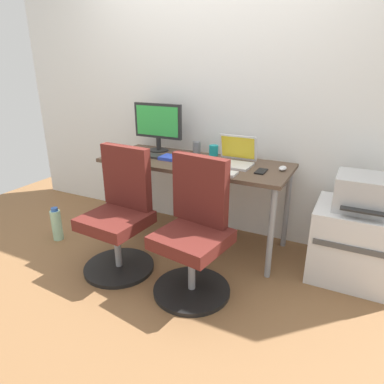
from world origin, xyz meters
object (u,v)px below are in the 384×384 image
office_chair_left (120,216)px  office_chair_right (195,234)px  side_cabinet (355,243)px  printer (365,193)px  desktop_monitor (158,124)px  coffee_mug (214,150)px  water_bottle_on_floor (57,224)px  open_laptop (234,158)px

office_chair_left → office_chair_right: (0.63, -0.00, 0.00)m
side_cabinet → printer: printer is taller
printer → desktop_monitor: (-1.76, 0.15, 0.32)m
office_chair_left → coffee_mug: office_chair_left is taller
office_chair_left → printer: office_chair_left is taller
water_bottle_on_floor → coffee_mug: size_ratio=3.37×
office_chair_left → water_bottle_on_floor: (-0.80, 0.08, -0.28)m
open_laptop → office_chair_right: bearing=-91.5°
water_bottle_on_floor → desktop_monitor: desktop_monitor is taller
water_bottle_on_floor → coffee_mug: (1.19, 0.79, 0.64)m
office_chair_right → water_bottle_on_floor: (-1.43, 0.08, -0.28)m
printer → desktop_monitor: bearing=175.2°
printer → water_bottle_on_floor: (-2.42, -0.57, -0.53)m
side_cabinet → water_bottle_on_floor: 2.49m
water_bottle_on_floor → desktop_monitor: bearing=47.4°
office_chair_right → open_laptop: bearing=88.5°
side_cabinet → desktop_monitor: 1.90m
office_chair_left → office_chair_right: same height
office_chair_left → water_bottle_on_floor: bearing=174.6°
office_chair_left → office_chair_right: size_ratio=1.00×
office_chair_left → water_bottle_on_floor: 0.85m
desktop_monitor → open_laptop: (0.79, -0.11, -0.20)m
printer → water_bottle_on_floor: bearing=-166.7°
office_chair_left → desktop_monitor: desktop_monitor is taller
printer → coffee_mug: bearing=170.0°
desktop_monitor → office_chair_right: bearing=-45.9°
side_cabinet → water_bottle_on_floor: bearing=-166.7°
office_chair_right → side_cabinet: bearing=33.2°
office_chair_right → side_cabinet: office_chair_right is taller
office_chair_right → water_bottle_on_floor: office_chair_right is taller
printer → coffee_mug: (-1.23, 0.22, 0.12)m
office_chair_left → water_bottle_on_floor: size_ratio=3.03×
water_bottle_on_floor → office_chair_right: bearing=-3.1°
printer → open_laptop: (-0.97, 0.04, 0.13)m
printer → water_bottle_on_floor: size_ratio=1.29×
water_bottle_on_floor → side_cabinet: bearing=13.3°
office_chair_right → coffee_mug: (-0.24, 0.86, 0.37)m
side_cabinet → water_bottle_on_floor: size_ratio=1.92×
side_cabinet → coffee_mug: (-1.23, 0.22, 0.51)m
side_cabinet → coffee_mug: coffee_mug is taller
office_chair_left → printer: bearing=21.7°
office_chair_right → open_laptop: 0.78m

